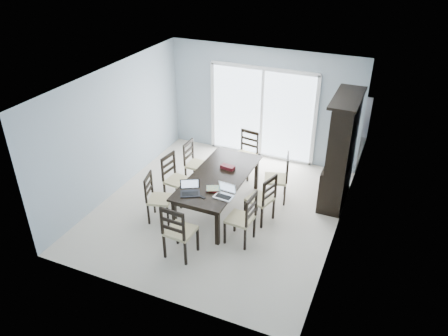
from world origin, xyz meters
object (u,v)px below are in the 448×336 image
(dining_table, at_px, (219,179))
(laptop_dark, at_px, (190,191))
(chair_left_far, at_px, (193,158))
(chair_end_far, at_px, (247,149))
(chair_left_mid, at_px, (173,173))
(chair_right_near, at_px, (245,214))
(cell_phone, at_px, (202,197))
(chair_left_near, at_px, (155,193))
(chair_right_mid, at_px, (264,194))
(game_box, at_px, (228,167))
(laptop_silver, at_px, (224,194))
(china_hutch, at_px, (341,152))
(chair_right_far, at_px, (281,173))
(hot_tub, at_px, (255,118))
(chair_end_near, at_px, (177,227))

(dining_table, xyz_separation_m, laptop_dark, (-0.20, -0.78, 0.13))
(chair_left_far, distance_m, chair_end_far, 1.22)
(chair_left_mid, relative_size, laptop_dark, 2.75)
(chair_right_near, xyz_separation_m, chair_end_far, (-0.83, 2.29, 0.01))
(cell_phone, bearing_deg, chair_end_far, 112.62)
(chair_left_near, bearing_deg, chair_right_mid, 96.34)
(chair_left_near, relative_size, chair_end_far, 0.94)
(laptop_dark, bearing_deg, dining_table, 47.08)
(chair_left_far, relative_size, game_box, 4.01)
(chair_right_mid, bearing_deg, laptop_silver, 153.00)
(dining_table, height_order, chair_right_mid, chair_right_mid)
(chair_left_near, xyz_separation_m, chair_right_near, (1.78, 0.01, 0.03))
(china_hutch, bearing_deg, laptop_silver, -131.11)
(chair_left_mid, bearing_deg, chair_end_far, 156.07)
(chair_right_near, height_order, chair_end_far, chair_end_far)
(chair_right_near, bearing_deg, chair_right_far, -1.91)
(dining_table, bearing_deg, cell_phone, -87.04)
(chair_right_mid, relative_size, cell_phone, 9.59)
(chair_right_far, bearing_deg, chair_left_far, 76.56)
(chair_left_near, relative_size, chair_right_far, 0.93)
(chair_left_mid, bearing_deg, chair_right_near, 75.72)
(china_hutch, relative_size, chair_right_far, 1.88)
(chair_right_near, relative_size, laptop_dark, 2.74)
(chair_left_far, relative_size, cell_phone, 9.25)
(game_box, xyz_separation_m, hot_tub, (-0.53, 3.11, -0.26))
(chair_right_mid, bearing_deg, chair_end_far, 47.17)
(china_hutch, relative_size, cell_phone, 18.64)
(dining_table, distance_m, chair_right_near, 1.13)
(dining_table, distance_m, laptop_silver, 0.75)
(chair_left_far, relative_size, laptop_silver, 3.10)
(china_hutch, xyz_separation_m, chair_left_near, (-2.97, -2.02, -0.49))
(game_box, bearing_deg, chair_left_far, 157.43)
(chair_end_near, xyz_separation_m, hot_tub, (-0.44, 5.01, -0.11))
(dining_table, height_order, game_box, game_box)
(laptop_silver, distance_m, game_box, 1.01)
(chair_right_far, height_order, laptop_dark, chair_right_far)
(chair_right_far, relative_size, laptop_dark, 2.81)
(china_hutch, height_order, chair_end_near, china_hutch)
(dining_table, relative_size, chair_right_near, 1.92)
(chair_right_near, bearing_deg, chair_left_near, 94.52)
(dining_table, relative_size, laptop_silver, 6.24)
(chair_right_mid, height_order, laptop_dark, chair_right_mid)
(chair_left_far, bearing_deg, china_hutch, 101.63)
(laptop_silver, relative_size, hot_tub, 0.17)
(cell_phone, bearing_deg, chair_left_far, 143.79)
(chair_right_near, distance_m, game_box, 1.34)
(chair_left_far, relative_size, chair_right_near, 0.96)
(china_hutch, bearing_deg, laptop_dark, -137.67)
(cell_phone, bearing_deg, chair_left_mid, 164.89)
(cell_phone, bearing_deg, chair_left_near, -159.68)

